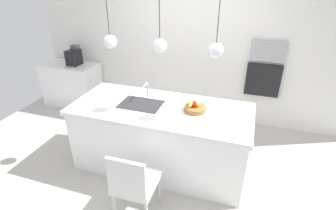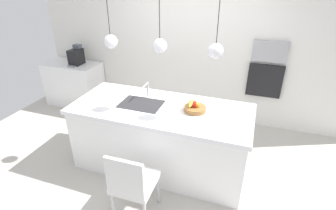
# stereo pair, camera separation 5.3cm
# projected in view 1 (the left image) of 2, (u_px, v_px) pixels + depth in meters

# --- Properties ---
(floor) EXTENTS (6.60, 6.60, 0.00)m
(floor) POSITION_uv_depth(u_px,v_px,m) (162.00, 163.00, 3.80)
(floor) COLOR #BCB7AD
(floor) RESTS_ON ground
(back_wall) EXTENTS (6.00, 0.10, 2.60)m
(back_wall) POSITION_uv_depth(u_px,v_px,m) (192.00, 48.00, 4.60)
(back_wall) COLOR silver
(back_wall) RESTS_ON ground
(kitchen_island) EXTENTS (2.36, 1.02, 0.93)m
(kitchen_island) POSITION_uv_depth(u_px,v_px,m) (161.00, 137.00, 3.59)
(kitchen_island) COLOR white
(kitchen_island) RESTS_ON ground
(sink_basin) EXTENTS (0.56, 0.40, 0.02)m
(sink_basin) POSITION_uv_depth(u_px,v_px,m) (141.00, 105.00, 3.46)
(sink_basin) COLOR #2D2D30
(sink_basin) RESTS_ON kitchen_island
(faucet) EXTENTS (0.02, 0.17, 0.22)m
(faucet) POSITION_uv_depth(u_px,v_px,m) (147.00, 88.00, 3.57)
(faucet) COLOR silver
(faucet) RESTS_ON kitchen_island
(fruit_bowl) EXTENTS (0.28, 0.28, 0.15)m
(fruit_bowl) POSITION_uv_depth(u_px,v_px,m) (195.00, 107.00, 3.28)
(fruit_bowl) COLOR #9E6B38
(fruit_bowl) RESTS_ON kitchen_island
(side_counter) EXTENTS (1.10, 0.60, 0.87)m
(side_counter) POSITION_uv_depth(u_px,v_px,m) (73.00, 84.00, 5.35)
(side_counter) COLOR white
(side_counter) RESTS_ON ground
(coffee_machine) EXTENTS (0.20, 0.35, 0.38)m
(coffee_machine) POSITION_uv_depth(u_px,v_px,m) (74.00, 57.00, 5.04)
(coffee_machine) COLOR black
(coffee_machine) RESTS_ON side_counter
(microwave) EXTENTS (0.54, 0.08, 0.34)m
(microwave) POSITION_uv_depth(u_px,v_px,m) (268.00, 51.00, 4.15)
(microwave) COLOR #9E9EA3
(microwave) RESTS_ON back_wall
(oven) EXTENTS (0.56, 0.08, 0.56)m
(oven) POSITION_uv_depth(u_px,v_px,m) (263.00, 80.00, 4.38)
(oven) COLOR black
(oven) RESTS_ON back_wall
(chair_near) EXTENTS (0.44, 0.48, 0.92)m
(chair_near) POSITION_uv_depth(u_px,v_px,m) (134.00, 183.00, 2.75)
(chair_near) COLOR silver
(chair_near) RESTS_ON ground
(pendant_light_left) EXTENTS (0.17, 0.17, 0.77)m
(pendant_light_left) POSITION_uv_depth(u_px,v_px,m) (110.00, 42.00, 3.19)
(pendant_light_left) COLOR silver
(pendant_light_center) EXTENTS (0.17, 0.17, 0.77)m
(pendant_light_center) POSITION_uv_depth(u_px,v_px,m) (160.00, 46.00, 3.01)
(pendant_light_center) COLOR silver
(pendant_light_right) EXTENTS (0.17, 0.17, 0.77)m
(pendant_light_right) POSITION_uv_depth(u_px,v_px,m) (216.00, 50.00, 2.83)
(pendant_light_right) COLOR silver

